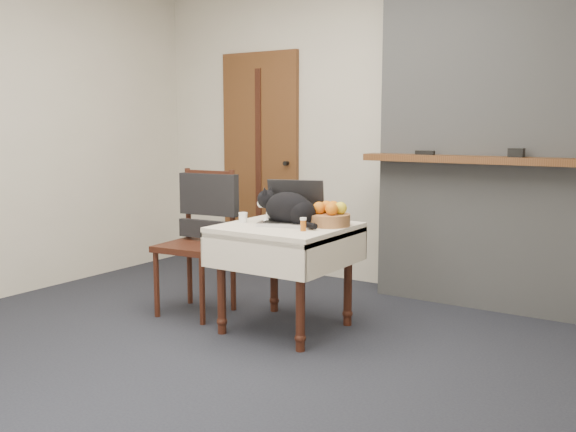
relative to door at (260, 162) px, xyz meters
The scene contains 12 objects.
ground 2.52m from the door, 58.72° to the right, with size 4.50×4.50×0.00m, color black.
room_shell 2.07m from the door, 51.56° to the right, with size 4.52×4.01×2.61m.
door is the anchor object (origin of this frame).
chimney 2.12m from the door, ahead, with size 1.62×0.48×2.60m.
side_table 1.94m from the door, 49.34° to the right, with size 0.78×0.78×0.70m.
laptop 1.85m from the door, 47.78° to the right, with size 0.46×0.43×0.28m.
cat 1.91m from the door, 48.72° to the right, with size 0.51×0.22×0.25m.
cream_jar 1.79m from the door, 58.08° to the right, with size 0.06×0.06×0.07m, color white.
pill_bottle 2.16m from the door, 47.36° to the right, with size 0.04×0.04×0.08m.
fruit_basket 1.99m from the door, 41.44° to the right, with size 0.27×0.27×0.16m.
desk_clutter 2.01m from the door, 43.14° to the right, with size 0.15×0.02×0.01m, color black.
chair 1.51m from the door, 70.77° to the right, with size 0.51×0.50×1.03m.
Camera 1 is at (2.29, -2.89, 1.34)m, focal length 40.00 mm.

